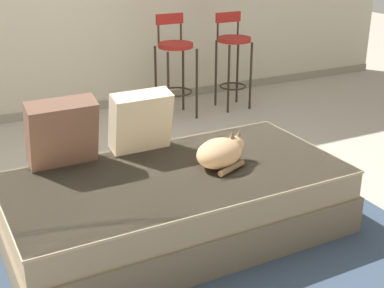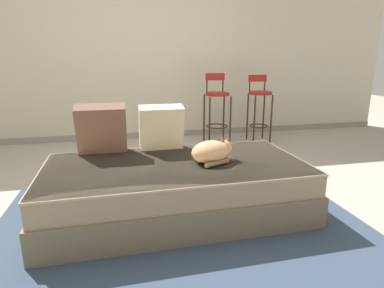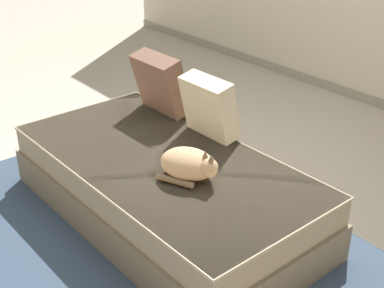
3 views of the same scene
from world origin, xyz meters
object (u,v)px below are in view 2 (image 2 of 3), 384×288
(bar_stool_by_doorway, at_px, (260,102))
(bar_stool_near_window, at_px, (217,103))
(couch, at_px, (176,188))
(throw_pillow_middle, at_px, (161,127))
(throw_pillow_corner, at_px, (102,129))
(cat, at_px, (212,151))

(bar_stool_by_doorway, bearing_deg, bar_stool_near_window, -179.96)
(couch, bearing_deg, bar_stool_by_doorway, 51.95)
(throw_pillow_middle, height_order, bar_stool_by_doorway, bar_stool_by_doorway)
(throw_pillow_middle, xyz_separation_m, bar_stool_near_window, (1.01, 1.63, -0.04))
(throw_pillow_corner, distance_m, throw_pillow_middle, 0.51)
(throw_pillow_corner, bearing_deg, cat, -26.96)
(throw_pillow_middle, bearing_deg, bar_stool_near_window, 58.35)
(cat, distance_m, bar_stool_by_doorway, 2.46)
(bar_stool_by_doorway, bearing_deg, couch, -128.05)
(throw_pillow_middle, bearing_deg, cat, -52.30)
(couch, height_order, throw_pillow_middle, throw_pillow_middle)
(bar_stool_near_window, height_order, bar_stool_by_doorway, bar_stool_near_window)
(cat, relative_size, bar_stool_by_doorway, 0.40)
(throw_pillow_corner, xyz_separation_m, throw_pillow_middle, (0.51, 0.01, -0.01))
(cat, bearing_deg, bar_stool_by_doorway, 57.51)
(throw_pillow_middle, relative_size, bar_stool_by_doorway, 0.41)
(throw_pillow_corner, height_order, cat, throw_pillow_corner)
(bar_stool_near_window, xyz_separation_m, bar_stool_by_doorway, (0.65, 0.00, 0.01))
(couch, bearing_deg, throw_pillow_corner, 144.41)
(throw_pillow_corner, distance_m, bar_stool_by_doorway, 2.72)
(couch, distance_m, cat, 0.41)
(throw_pillow_corner, bearing_deg, throw_pillow_middle, 1.08)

